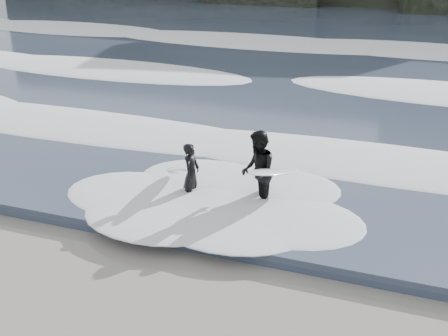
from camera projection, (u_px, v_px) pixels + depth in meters
The scene contains 7 objects.
ground at pixel (31, 322), 9.66m from camera, with size 120.00×120.00×0.00m, color #7C6555.
sea at pixel (329, 35), 34.67m from camera, with size 90.00×52.00×0.30m, color #333F54.
foam_near at pixel (215, 134), 17.29m from camera, with size 60.00×3.20×0.20m, color white.
foam_mid at pixel (275, 80), 23.33m from camera, with size 60.00×4.00×0.24m, color white.
foam_far at pixel (317, 41), 31.10m from camera, with size 60.00×4.80×0.30m, color white.
surfer_left at pixel (188, 173), 13.61m from camera, with size 1.15×1.85×1.54m.
surfer_right at pixel (259, 172), 13.14m from camera, with size 1.52×2.07×1.97m.
Camera 1 is at (5.79, -6.24, 6.25)m, focal length 45.00 mm.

